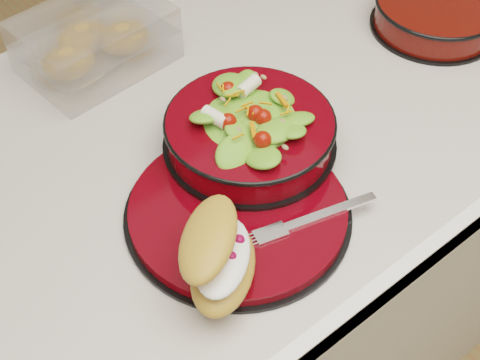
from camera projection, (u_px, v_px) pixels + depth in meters
island_counter at (230, 280)px, 1.36m from camera, size 1.24×0.74×0.90m
dinner_plate at (239, 211)px, 0.89m from camera, size 0.31×0.31×0.02m
salad_bowl at (250, 126)px, 0.93m from camera, size 0.25×0.25×0.10m
croissant at (220, 255)px, 0.78m from camera, size 0.15×0.16×0.08m
fork at (312, 218)px, 0.87m from camera, size 0.17×0.06×0.00m
pastry_box at (95, 41)px, 1.09m from camera, size 0.25×0.19×0.09m
extra_bowl at (436, 13)px, 1.17m from camera, size 0.22×0.22×0.05m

